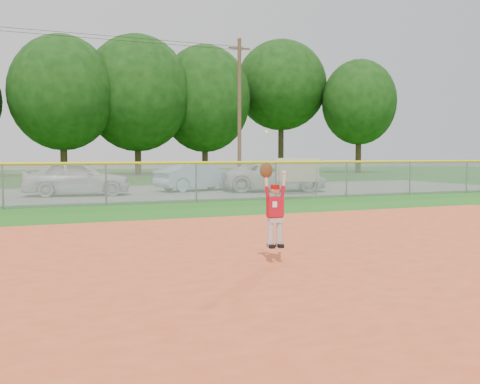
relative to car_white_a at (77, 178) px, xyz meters
name	(u,v)px	position (x,y,z in m)	size (l,w,h in m)	color
ground	(188,254)	(0.50, -14.87, -0.80)	(120.00, 120.00, 0.00)	#1D5A14
clay_infield	(256,293)	(0.50, -17.87, -0.78)	(24.00, 16.00, 0.04)	#CD4A25
parking_strip	(87,194)	(0.50, 1.13, -0.78)	(44.00, 10.00, 0.03)	slate
car_white_a	(77,178)	(0.00, 0.00, 0.00)	(1.81, 4.50, 1.53)	white
car_blue	(198,176)	(5.81, 1.09, -0.07)	(1.48, 4.23, 1.39)	#95C6DE
car_white_b	(275,177)	(9.09, -0.84, -0.07)	(2.31, 5.01, 1.39)	white
sponsor_sign	(298,171)	(8.99, -3.33, 0.29)	(1.72, 0.79, 1.65)	gray
outfield_fence	(106,181)	(0.50, -4.87, 0.09)	(40.06, 0.10, 1.55)	gray
power_lines	(91,103)	(1.50, 7.13, 3.88)	(19.40, 0.24, 9.00)	#4C3823
tree_line	(67,86)	(1.46, 23.03, 6.74)	(62.37, 13.00, 14.43)	#422D1C
ballplayer	(274,205)	(1.53, -16.29, 0.18)	(0.46, 0.20, 1.90)	silver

